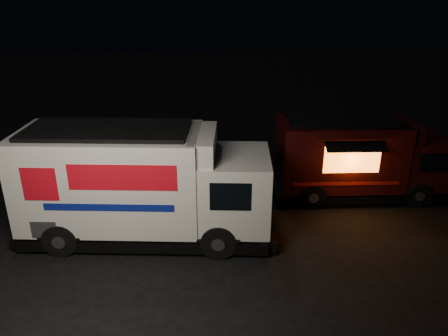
# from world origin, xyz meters

# --- Properties ---
(ground) EXTENTS (80.00, 80.00, 0.00)m
(ground) POSITION_xyz_m (0.00, 0.00, 0.00)
(ground) COLOR black
(ground) RESTS_ON ground
(white_truck) EXTENTS (7.56, 3.41, 3.31)m
(white_truck) POSITION_xyz_m (-0.50, 0.76, 1.65)
(white_truck) COLOR silver
(white_truck) RESTS_ON ground
(red_truck) EXTENTS (6.16, 2.62, 2.80)m
(red_truck) POSITION_xyz_m (6.66, 2.78, 1.40)
(red_truck) COLOR #350D09
(red_truck) RESTS_ON ground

